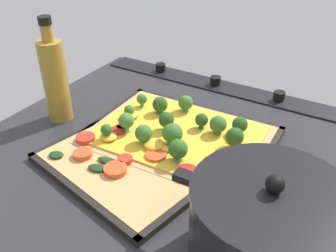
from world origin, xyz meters
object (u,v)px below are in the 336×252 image
baking_tray_front (177,139)px  oil_bottle (55,79)px  veggie_pizza_back (124,162)px  broccoli_pizza (177,133)px  cooking_pot (266,228)px  baking_tray_back (125,166)px

baking_tray_front → oil_bottle: 29.49cm
veggie_pizza_back → oil_bottle: 25.64cm
broccoli_pizza → veggie_pizza_back: 13.15cm
broccoli_pizza → cooking_pot: (-24.63, 19.69, 4.40)cm
baking_tray_front → veggie_pizza_back: veggie_pizza_back is taller
baking_tray_back → cooking_pot: 30.17cm
baking_tray_back → veggie_pizza_back: 0.82cm
baking_tray_back → cooking_pot: (-28.69, 7.10, 6.08)cm
veggie_pizza_back → baking_tray_front: bearing=-109.4°
broccoli_pizza → veggie_pizza_back: bearing=70.7°
baking_tray_front → oil_bottle: oil_bottle is taller
baking_tray_front → cooking_pot: size_ratio=1.37×
oil_bottle → cooking_pot: bearing=164.4°
veggie_pizza_back → oil_bottle: bearing=-17.4°
baking_tray_front → broccoli_pizza: (0.06, 0.15, 1.69)cm
broccoli_pizza → veggie_pizza_back: (4.34, 12.38, -0.93)cm
broccoli_pizza → oil_bottle: oil_bottle is taller
baking_tray_front → veggie_pizza_back: size_ratio=1.17×
baking_tray_back → baking_tray_front: bearing=-108.0°
veggie_pizza_back → baking_tray_back: bearing=143.3°
baking_tray_back → veggie_pizza_back: (0.28, -0.21, 0.74)cm
baking_tray_back → cooking_pot: bearing=166.1°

